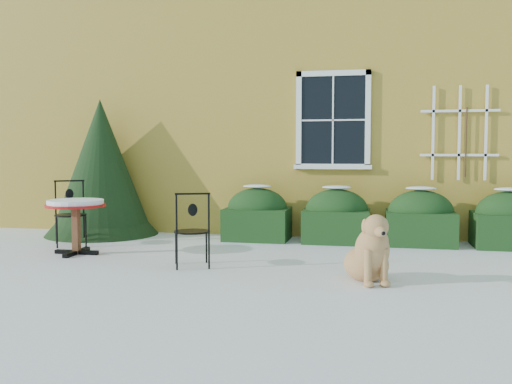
% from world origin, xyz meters
% --- Properties ---
extents(ground, '(80.00, 80.00, 0.00)m').
position_xyz_m(ground, '(0.00, 0.00, 0.00)').
color(ground, white).
rests_on(ground, ground).
extents(house, '(12.40, 8.40, 6.40)m').
position_xyz_m(house, '(0.00, 7.00, 3.22)').
color(house, gold).
rests_on(house, ground).
extents(hedge_row, '(4.95, 0.80, 0.91)m').
position_xyz_m(hedge_row, '(1.65, 2.55, 0.40)').
color(hedge_row, black).
rests_on(hedge_row, ground).
extents(evergreen_shrub, '(1.95, 1.95, 2.36)m').
position_xyz_m(evergreen_shrub, '(-3.09, 2.58, 0.95)').
color(evergreen_shrub, black).
rests_on(evergreen_shrub, ground).
extents(bistro_table, '(0.83, 0.83, 0.77)m').
position_xyz_m(bistro_table, '(-2.54, 0.69, 0.65)').
color(bistro_table, black).
rests_on(bistro_table, ground).
extents(patio_chair_near, '(0.55, 0.54, 0.95)m').
position_xyz_m(patio_chair_near, '(-0.65, 0.17, 0.47)').
color(patio_chair_near, black).
rests_on(patio_chair_near, ground).
extents(patio_chair_far, '(0.61, 0.61, 1.01)m').
position_xyz_m(patio_chair_far, '(-3.05, 1.44, 0.50)').
color(patio_chair_far, black).
rests_on(patio_chair_far, ground).
extents(dog, '(0.66, 0.89, 0.80)m').
position_xyz_m(dog, '(1.55, -0.24, 0.32)').
color(dog, tan).
rests_on(dog, ground).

